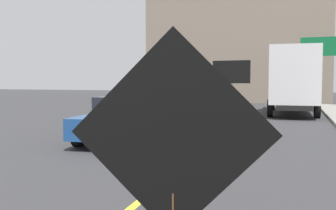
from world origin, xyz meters
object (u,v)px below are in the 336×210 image
at_px(roadwork_sign, 173,139).
at_px(traffic_cone_curbside, 227,125).
at_px(box_truck, 293,79).
at_px(arrow_board_trailer, 231,113).
at_px(highway_guide_sign, 330,57).
at_px(traffic_cone_mid_lane, 210,158).
at_px(traffic_cone_far_lane, 219,137).
at_px(pickup_car, 127,118).

xyz_separation_m(roadwork_sign, traffic_cone_curbside, (-1.24, 10.55, -1.13)).
height_order(box_truck, traffic_cone_curbside, box_truck).
relative_size(arrow_board_trailer, highway_guide_sign, 0.54).
bearing_deg(arrow_board_trailer, roadwork_sign, -83.40).
distance_m(highway_guide_sign, traffic_cone_curbside, 16.31).
xyz_separation_m(roadwork_sign, arrow_board_trailer, (-1.56, 13.50, -0.99)).
xyz_separation_m(arrow_board_trailer, box_truck, (2.47, 6.04, 1.42)).
xyz_separation_m(roadwork_sign, highway_guide_sign, (3.28, 25.92, 1.95)).
bearing_deg(roadwork_sign, highway_guide_sign, 82.80).
relative_size(box_truck, highway_guide_sign, 1.54).
distance_m(traffic_cone_mid_lane, traffic_cone_far_lane, 3.00).
bearing_deg(traffic_cone_curbside, box_truck, 76.57).
bearing_deg(highway_guide_sign, traffic_cone_curbside, -106.38).
height_order(pickup_car, traffic_cone_curbside, pickup_car).
distance_m(pickup_car, highway_guide_sign, 19.08).
height_order(arrow_board_trailer, pickup_car, arrow_board_trailer).
bearing_deg(highway_guide_sign, arrow_board_trailer, -111.28).
relative_size(roadwork_sign, traffic_cone_curbside, 3.35).
bearing_deg(roadwork_sign, traffic_cone_curbside, 96.72).
xyz_separation_m(pickup_car, traffic_cone_curbside, (2.88, 2.00, -0.35)).
distance_m(arrow_board_trailer, traffic_cone_curbside, 2.97).
relative_size(traffic_cone_mid_lane, traffic_cone_curbside, 1.10).
bearing_deg(highway_guide_sign, roadwork_sign, -97.20).
xyz_separation_m(pickup_car, highway_guide_sign, (7.40, 17.37, 2.73)).
height_order(arrow_board_trailer, traffic_cone_mid_lane, arrow_board_trailer).
distance_m(highway_guide_sign, traffic_cone_far_lane, 19.02).
relative_size(arrow_board_trailer, box_truck, 0.35).
bearing_deg(pickup_car, arrow_board_trailer, 62.61).
height_order(pickup_car, traffic_cone_far_lane, pickup_car).
bearing_deg(traffic_cone_far_lane, pickup_car, 163.86).
relative_size(traffic_cone_far_lane, traffic_cone_curbside, 1.02).
distance_m(pickup_car, traffic_cone_curbside, 3.53).
height_order(traffic_cone_far_lane, traffic_cone_curbside, traffic_cone_far_lane).
bearing_deg(highway_guide_sign, pickup_car, -113.08).
xyz_separation_m(box_truck, pickup_car, (-5.03, -10.99, -1.20)).
relative_size(box_truck, pickup_car, 1.58).
height_order(highway_guide_sign, traffic_cone_far_lane, highway_guide_sign).
distance_m(box_truck, highway_guide_sign, 6.98).
bearing_deg(pickup_car, highway_guide_sign, 66.92).
bearing_deg(traffic_cone_far_lane, arrow_board_trailer, 95.27).
distance_m(roadwork_sign, traffic_cone_curbside, 10.69).
distance_m(arrow_board_trailer, traffic_cone_mid_lane, 8.87).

